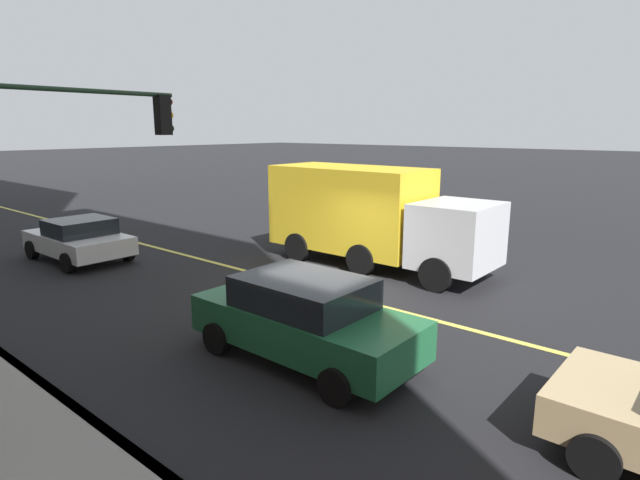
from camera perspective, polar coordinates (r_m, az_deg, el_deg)
name	(u,v)px	position (r m, az deg, el deg)	size (l,w,h in m)	color
ground	(327,292)	(13.22, 0.74, -5.84)	(200.00, 200.00, 0.00)	black
curb_edge	(50,392)	(9.38, -27.87, -14.78)	(80.00, 0.16, 0.15)	slate
lane_stripe_center	(327,292)	(13.21, 0.74, -5.82)	(80.00, 0.16, 0.01)	#D8CC4C
car_green	(305,317)	(9.31, -1.71, -8.61)	(4.30, 1.99, 1.54)	#1E6038
car_white	(79,239)	(17.95, -25.28, 0.11)	(3.84, 2.10, 1.35)	silver
truck_yellow	(371,214)	(15.56, 5.69, 2.87)	(7.04, 2.43, 2.97)	silver
traffic_light_mast	(56,155)	(11.51, -27.35, 8.40)	(0.28, 4.75, 5.17)	#1E3823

